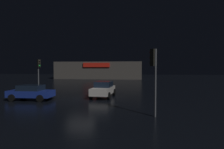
{
  "coord_description": "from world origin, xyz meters",
  "views": [
    {
      "loc": [
        4.94,
        -17.13,
        2.94
      ],
      "look_at": [
        1.89,
        7.69,
        1.99
      ],
      "focal_mm": 31.6,
      "sensor_mm": 36.0,
      "label": 1
    }
  ],
  "objects_px": {
    "store_building": "(100,70)",
    "traffic_signal_cross_left": "(39,68)",
    "traffic_signal_opposite": "(154,66)",
    "car_far": "(31,92)",
    "car_near": "(103,89)"
  },
  "relations": [
    {
      "from": "car_near",
      "to": "car_far",
      "type": "xyz_separation_m",
      "value": [
        -6.07,
        -2.55,
        -0.08
      ]
    },
    {
      "from": "traffic_signal_cross_left",
      "to": "car_far",
      "type": "height_order",
      "value": "traffic_signal_cross_left"
    },
    {
      "from": "traffic_signal_opposite",
      "to": "traffic_signal_cross_left",
      "type": "bearing_deg",
      "value": 140.09
    },
    {
      "from": "store_building",
      "to": "traffic_signal_cross_left",
      "type": "height_order",
      "value": "store_building"
    },
    {
      "from": "car_near",
      "to": "store_building",
      "type": "bearing_deg",
      "value": 100.97
    },
    {
      "from": "store_building",
      "to": "car_far",
      "type": "xyz_separation_m",
      "value": [
        0.15,
        -34.64,
        -1.41
      ]
    },
    {
      "from": "car_far",
      "to": "traffic_signal_opposite",
      "type": "bearing_deg",
      "value": -23.69
    },
    {
      "from": "store_building",
      "to": "traffic_signal_cross_left",
      "type": "distance_m",
      "value": 28.64
    },
    {
      "from": "traffic_signal_cross_left",
      "to": "car_near",
      "type": "height_order",
      "value": "traffic_signal_cross_left"
    },
    {
      "from": "store_building",
      "to": "car_far",
      "type": "relative_size",
      "value": 5.54
    },
    {
      "from": "traffic_signal_opposite",
      "to": "traffic_signal_cross_left",
      "type": "distance_m",
      "value": 16.52
    },
    {
      "from": "traffic_signal_cross_left",
      "to": "car_near",
      "type": "xyz_separation_m",
      "value": [
        8.47,
        -3.54,
        -2.01
      ]
    },
    {
      "from": "store_building",
      "to": "car_near",
      "type": "distance_m",
      "value": 32.71
    },
    {
      "from": "traffic_signal_opposite",
      "to": "traffic_signal_cross_left",
      "type": "height_order",
      "value": "traffic_signal_opposite"
    },
    {
      "from": "traffic_signal_opposite",
      "to": "car_near",
      "type": "bearing_deg",
      "value": 120.75
    }
  ]
}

